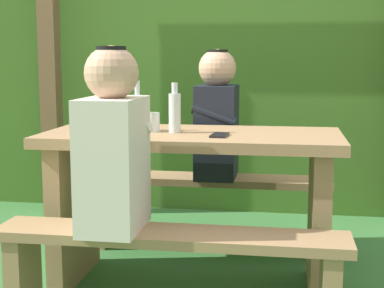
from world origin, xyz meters
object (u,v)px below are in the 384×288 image
(bench_near, at_px, (170,261))
(cell_phone, at_px, (220,135))
(drinking_glass, at_px, (153,122))
(person_black_coat, at_px, (217,119))
(person_white_shirt, at_px, (113,146))
(bottle_right, at_px, (175,111))
(picnic_table, at_px, (192,183))
(bottle_left, at_px, (138,111))
(bench_far, at_px, (207,197))

(bench_near, distance_m, cell_phone, 0.64)
(bench_near, xyz_separation_m, drinking_glass, (-0.19, 0.54, 0.49))
(person_black_coat, bearing_deg, person_white_shirt, -104.44)
(bench_near, height_order, bottle_right, bottle_right)
(picnic_table, relative_size, bottle_right, 5.93)
(bench_near, xyz_separation_m, bottle_left, (-0.27, 0.57, 0.54))
(bench_far, bearing_deg, drinking_glass, -108.94)
(bottle_right, bearing_deg, bench_near, -81.45)
(picnic_table, height_order, person_white_shirt, person_white_shirt)
(bench_near, height_order, person_white_shirt, person_white_shirt)
(picnic_table, xyz_separation_m, bottle_right, (-0.08, -0.02, 0.34))
(bench_near, relative_size, bottle_left, 5.80)
(bench_near, distance_m, bench_far, 1.09)
(drinking_glass, height_order, bottle_right, bottle_right)
(bench_far, xyz_separation_m, person_white_shirt, (-0.22, -1.09, 0.45))
(person_black_coat, distance_m, bottle_right, 0.58)
(drinking_glass, relative_size, cell_phone, 0.66)
(picnic_table, bearing_deg, bottle_right, -165.18)
(picnic_table, height_order, bottle_left, bottle_left)
(person_white_shirt, height_order, person_black_coat, same)
(picnic_table, height_order, drinking_glass, drinking_glass)
(drinking_glass, relative_size, bottle_left, 0.38)
(picnic_table, xyz_separation_m, bottle_left, (-0.27, 0.03, 0.34))
(bench_near, relative_size, bottle_right, 5.93)
(person_black_coat, distance_m, bottle_left, 0.62)
(person_black_coat, bearing_deg, bottle_left, -122.24)
(bench_far, distance_m, person_black_coat, 0.46)
(bench_far, bearing_deg, cell_phone, -77.62)
(bench_far, xyz_separation_m, bottle_right, (-0.08, -0.57, 0.54))
(person_white_shirt, distance_m, drinking_glass, 0.54)
(person_white_shirt, relative_size, person_black_coat, 1.00)
(cell_phone, bearing_deg, picnic_table, 145.45)
(bottle_left, bearing_deg, bench_far, 62.46)
(picnic_table, relative_size, person_black_coat, 1.95)
(person_black_coat, distance_m, cell_phone, 0.66)
(person_white_shirt, distance_m, person_black_coat, 1.12)
(bottle_right, bearing_deg, picnic_table, 14.82)
(person_white_shirt, height_order, cell_phone, person_white_shirt)
(picnic_table, xyz_separation_m, cell_phone, (0.14, -0.11, 0.25))
(bench_far, bearing_deg, person_white_shirt, -101.66)
(picnic_table, height_order, person_black_coat, person_black_coat)
(person_black_coat, height_order, drinking_glass, person_black_coat)
(drinking_glass, height_order, cell_phone, drinking_glass)
(bench_far, height_order, drinking_glass, drinking_glass)
(person_black_coat, bearing_deg, bottle_right, -103.35)
(bench_far, distance_m, person_white_shirt, 1.20)
(person_white_shirt, bearing_deg, bottle_right, 74.39)
(bench_far, xyz_separation_m, bottle_left, (-0.27, -0.52, 0.54))
(bench_near, xyz_separation_m, bench_far, (0.00, 1.09, 0.00))
(picnic_table, distance_m, cell_phone, 0.31)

